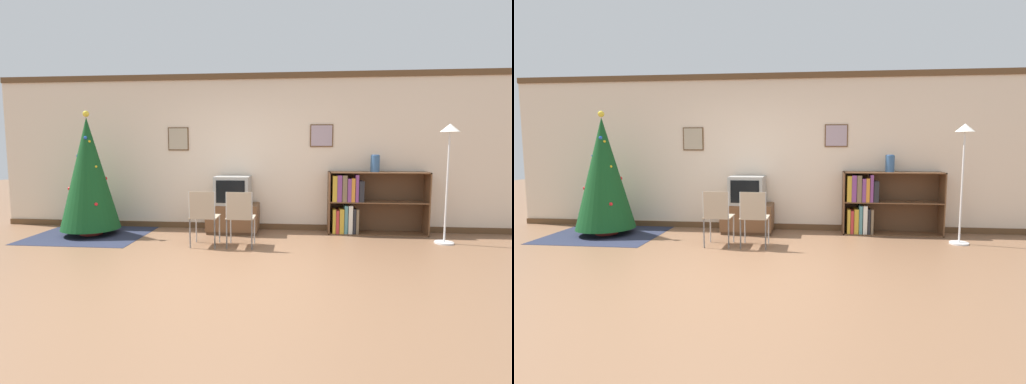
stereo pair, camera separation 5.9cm
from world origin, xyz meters
The scene contains 11 objects.
ground_plane centered at (0.00, 0.00, 0.00)m, with size 24.00×24.00×0.00m, color brown.
wall_back centered at (0.00, 2.59, 1.35)m, with size 9.01×0.11×2.70m.
area_rug centered at (-2.52, 1.81, 0.00)m, with size 1.82×1.63×0.01m.
christmas_tree centered at (-2.52, 1.81, 1.01)m, with size 0.95×0.95×2.02m.
tv_console centered at (-0.21, 2.25, 0.24)m, with size 0.86×0.55×0.49m.
television centered at (-0.21, 2.24, 0.72)m, with size 0.58×0.54×0.47m.
folding_chair_left centered at (-0.48, 1.21, 0.47)m, with size 0.40×0.40×0.82m.
folding_chair_right centered at (0.06, 1.21, 0.47)m, with size 0.40×0.40×0.82m.
bookshelf centered at (1.90, 2.35, 0.51)m, with size 1.61×0.36×1.04m.
vase centered at (2.14, 2.35, 1.18)m, with size 0.15×0.15×0.28m.
standing_lamp centered at (3.08, 1.77, 1.37)m, with size 0.28×0.28×1.79m.
Camera 2 is at (0.91, -4.37, 1.46)m, focal length 28.00 mm.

